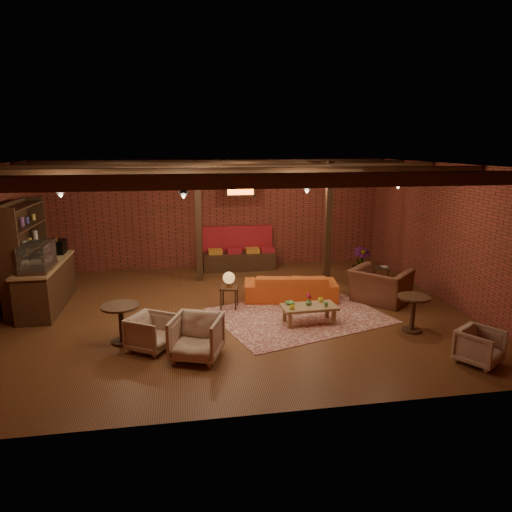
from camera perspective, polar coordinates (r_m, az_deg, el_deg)
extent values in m
plane|color=#3A200E|center=(10.19, -2.92, -6.99)|extent=(10.00, 10.00, 0.00)
cube|color=black|center=(9.54, -3.15, 11.31)|extent=(10.00, 8.00, 0.02)
cube|color=maroon|center=(13.66, -4.94, 5.24)|extent=(10.00, 0.02, 3.20)
cube|color=maroon|center=(5.92, 1.40, -5.98)|extent=(10.00, 0.02, 3.20)
cube|color=maroon|center=(11.42, 22.78, 2.56)|extent=(0.02, 8.00, 3.20)
cylinder|color=black|center=(11.15, -4.06, 9.83)|extent=(9.60, 0.12, 0.12)
cube|color=black|center=(12.24, -7.22, 4.21)|extent=(0.16, 0.16, 3.20)
cube|color=black|center=(12.27, 9.02, 4.16)|extent=(0.16, 0.16, 3.20)
imported|color=#337F33|center=(11.32, -24.29, 0.36)|extent=(0.35, 0.39, 0.30)
cube|color=orange|center=(12.74, -1.96, 8.08)|extent=(0.86, 0.06, 0.30)
cube|color=maroon|center=(10.00, 5.42, -7.40)|extent=(4.06, 3.52, 0.01)
imported|color=#C34E1B|center=(10.90, 4.32, -3.83)|extent=(2.28, 1.17, 0.64)
cube|color=olive|center=(9.48, 6.66, -6.34)|extent=(1.15, 0.61, 0.05)
cube|color=olive|center=(9.24, 4.25, -8.11)|extent=(0.07, 0.07, 0.33)
cube|color=olive|center=(9.53, 9.69, -7.58)|extent=(0.07, 0.07, 0.33)
cube|color=olive|center=(9.60, 3.58, -7.26)|extent=(0.07, 0.07, 0.33)
cube|color=olive|center=(9.88, 8.85, -6.79)|extent=(0.07, 0.07, 0.33)
imported|color=yellow|center=(9.22, 4.54, -6.41)|extent=(0.12, 0.12, 0.09)
imported|color=#4F823B|center=(9.44, 8.75, -6.06)|extent=(0.09, 0.09, 0.08)
imported|color=yellow|center=(9.72, 8.10, -5.44)|extent=(0.12, 0.12, 0.09)
imported|color=#4F823B|center=(9.52, 4.26, -5.87)|extent=(0.20, 0.20, 0.05)
imported|color=#4F823B|center=(9.50, 6.58, -5.79)|extent=(0.11, 0.11, 0.11)
sphere|color=#B6132E|center=(9.45, 6.61, -4.96)|extent=(0.10, 0.10, 0.10)
cube|color=black|center=(10.27, -3.39, -3.97)|extent=(0.49, 0.49, 0.04)
cylinder|color=black|center=(10.35, -3.37, -5.29)|extent=(0.03, 0.03, 0.46)
cylinder|color=olive|center=(10.26, -3.40, -3.82)|extent=(0.13, 0.13, 0.02)
cylinder|color=olive|center=(10.24, -3.40, -3.46)|extent=(0.04, 0.04, 0.19)
sphere|color=orange|center=(10.20, -3.41, -2.73)|extent=(0.27, 0.27, 0.27)
cylinder|color=black|center=(8.79, -16.62, -6.03)|extent=(0.70, 0.70, 0.04)
cylinder|color=black|center=(8.91, -16.47, -8.16)|extent=(0.10, 0.10, 0.68)
cylinder|color=black|center=(9.04, -16.32, -10.17)|extent=(0.42, 0.42, 0.04)
imported|color=beige|center=(8.49, -13.04, -9.09)|extent=(0.91, 0.93, 0.71)
imported|color=beige|center=(8.01, -7.46, -9.80)|extent=(1.02, 0.98, 0.83)
imported|color=brown|center=(11.02, 15.32, -2.91)|extent=(1.42, 1.45, 1.08)
cube|color=black|center=(12.46, 15.43, -1.45)|extent=(0.55, 0.55, 0.04)
cylinder|color=black|center=(12.52, 15.36, -2.48)|extent=(0.04, 0.04, 0.43)
imported|color=black|center=(12.45, 15.44, -1.32)|extent=(0.23, 0.25, 0.02)
cylinder|color=black|center=(9.44, 19.15, -4.87)|extent=(0.62, 0.62, 0.04)
cylinder|color=black|center=(9.56, 18.99, -6.86)|extent=(0.10, 0.10, 0.68)
cylinder|color=black|center=(9.68, 18.83, -8.75)|extent=(0.37, 0.37, 0.04)
imported|color=beige|center=(8.66, 26.19, -9.94)|extent=(0.86, 0.85, 0.66)
imported|color=#4C7F4C|center=(12.57, 13.21, 3.07)|extent=(1.61, 1.61, 2.71)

